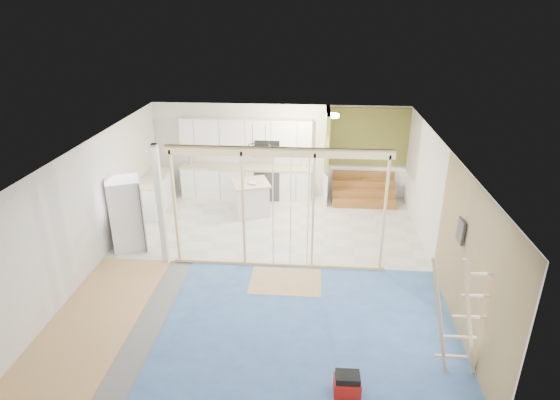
# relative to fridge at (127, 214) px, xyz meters

# --- Properties ---
(room) EXTENTS (7.01, 8.01, 2.61)m
(room) POSITION_rel_fridge_xyz_m (3.10, -0.59, 0.49)
(room) COLOR slate
(room) RESTS_ON ground
(floor_overlays) EXTENTS (7.00, 8.00, 0.03)m
(floor_overlays) POSITION_rel_fridge_xyz_m (3.18, -0.53, -0.80)
(floor_overlays) COLOR silver
(floor_overlays) RESTS_ON room
(stud_frame) EXTENTS (4.66, 0.14, 2.60)m
(stud_frame) POSITION_rel_fridge_xyz_m (2.83, -0.59, 0.79)
(stud_frame) COLOR beige
(stud_frame) RESTS_ON room
(base_cabinets) EXTENTS (4.45, 2.24, 0.93)m
(base_cabinets) POSITION_rel_fridge_xyz_m (1.50, 2.77, -0.34)
(base_cabinets) COLOR white
(base_cabinets) RESTS_ON room
(upper_cabinets) EXTENTS (3.60, 0.41, 0.85)m
(upper_cabinets) POSITION_rel_fridge_xyz_m (2.26, 3.23, 1.01)
(upper_cabinets) COLOR white
(upper_cabinets) RESTS_ON room
(green_partition) EXTENTS (2.25, 1.51, 2.60)m
(green_partition) POSITION_rel_fridge_xyz_m (5.15, 3.07, 0.13)
(green_partition) COLOR olive
(green_partition) RESTS_ON room
(pot_rack) EXTENTS (0.52, 0.52, 0.72)m
(pot_rack) POSITION_rel_fridge_xyz_m (2.80, 1.30, 1.19)
(pot_rack) COLOR black
(pot_rack) RESTS_ON room
(sheathing_panel) EXTENTS (0.02, 4.00, 2.60)m
(sheathing_panel) POSITION_rel_fridge_xyz_m (6.58, -2.59, 0.49)
(sheathing_panel) COLOR tan
(sheathing_panel) RESTS_ON room
(electrical_panel) EXTENTS (0.04, 0.30, 0.40)m
(electrical_panel) POSITION_rel_fridge_xyz_m (6.53, -1.99, 0.84)
(electrical_panel) COLOR #3D3D42
(electrical_panel) RESTS_ON room
(ceiling_light) EXTENTS (0.32, 0.32, 0.08)m
(ceiling_light) POSITION_rel_fridge_xyz_m (4.50, 2.41, 1.73)
(ceiling_light) COLOR #FFEABF
(ceiling_light) RESTS_ON room
(fridge) EXTENTS (0.95, 0.91, 1.62)m
(fridge) POSITION_rel_fridge_xyz_m (0.00, 0.00, 0.00)
(fridge) COLOR white
(fridge) RESTS_ON room
(island) EXTENTS (1.13, 1.13, 0.88)m
(island) POSITION_rel_fridge_xyz_m (2.48, 2.00, -0.37)
(island) COLOR silver
(island) RESTS_ON room
(bowl) EXTENTS (0.26, 0.26, 0.06)m
(bowl) POSITION_rel_fridge_xyz_m (2.58, 1.87, 0.10)
(bowl) COLOR silver
(bowl) RESTS_ON island
(soap_bottle_a) EXTENTS (0.13, 0.13, 0.29)m
(soap_bottle_a) POSITION_rel_fridge_xyz_m (0.60, 3.20, 0.27)
(soap_bottle_a) COLOR #A5ACB8
(soap_bottle_a) RESTS_ON base_cabinets
(soap_bottle_b) EXTENTS (0.13, 0.13, 0.21)m
(soap_bottle_b) POSITION_rel_fridge_xyz_m (3.80, 3.22, 0.22)
(soap_bottle_b) COLOR white
(soap_bottle_b) RESTS_ON base_cabinets
(toolbox) EXTENTS (0.38, 0.29, 0.36)m
(toolbox) POSITION_rel_fridge_xyz_m (4.66, -3.99, -0.64)
(toolbox) COLOR #A9150F
(toolbox) RESTS_ON room
(ladder) EXTENTS (1.01, 0.15, 1.88)m
(ladder) POSITION_rel_fridge_xyz_m (6.22, -3.39, 0.15)
(ladder) COLOR #DEB788
(ladder) RESTS_ON room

